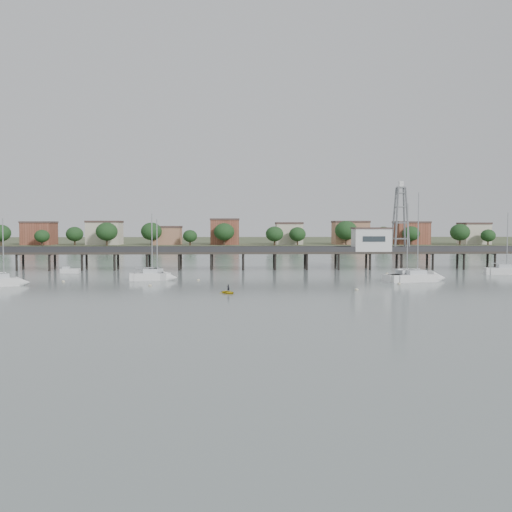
{
  "coord_description": "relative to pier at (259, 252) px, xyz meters",
  "views": [
    {
      "loc": [
        -4.88,
        -65.48,
        10.01
      ],
      "look_at": [
        -1.24,
        42.0,
        4.0
      ],
      "focal_mm": 40.0,
      "sensor_mm": 36.0,
      "label": 1
    }
  ],
  "objects": [
    {
      "name": "mooring_buoys",
      "position": [
        6.43,
        -28.16,
        -3.71
      ],
      "size": [
        85.33,
        28.2,
        0.39
      ],
      "color": "beige",
      "rests_on": "ground"
    },
    {
      "name": "sailboat_e",
      "position": [
        49.82,
        -13.92,
        -3.15
      ],
      "size": [
        8.05,
        3.32,
        12.95
      ],
      "rotation": [
        0.0,
        0.0,
        -0.14
      ],
      "color": "white",
      "rests_on": "ground"
    },
    {
      "name": "sailboat_c",
      "position": [
        26.04,
        -25.94,
        -3.16
      ],
      "size": [
        9.02,
        6.1,
        14.45
      ],
      "rotation": [
        0.0,
        0.0,
        0.45
      ],
      "color": "white",
      "rests_on": "ground"
    },
    {
      "name": "pier_building",
      "position": [
        25.0,
        0.0,
        2.87
      ],
      "size": [
        8.4,
        5.4,
        5.3
      ],
      "color": "silver",
      "rests_on": "ground"
    },
    {
      "name": "sailboat_f",
      "position": [
        -18.6,
        -23.1,
        -3.14
      ],
      "size": [
        7.1,
        4.06,
        11.42
      ],
      "rotation": [
        0.0,
        0.0,
        -0.32
      ],
      "color": "white",
      "rests_on": "ground"
    },
    {
      "name": "sailboat_d",
      "position": [
        27.96,
        -26.98,
        -3.17
      ],
      "size": [
        10.53,
        5.55,
        16.52
      ],
      "rotation": [
        0.0,
        0.0,
        0.27
      ],
      "color": "white",
      "rests_on": "ground"
    },
    {
      "name": "yellow_dinghy",
      "position": [
        -6.1,
        -43.43,
        -3.79
      ],
      "size": [
        1.92,
        1.54,
        2.71
      ],
      "primitive_type": "imported",
      "rotation": [
        0.0,
        0.0,
        0.59
      ],
      "color": "gold",
      "rests_on": "ground"
    },
    {
      "name": "dinghy_occupant",
      "position": [
        -6.1,
        -43.43,
        -3.79
      ],
      "size": [
        0.8,
        1.14,
        0.26
      ],
      "primitive_type": "imported",
      "rotation": [
        0.0,
        0.0,
        2.72
      ],
      "color": "black",
      "rests_on": "ground"
    },
    {
      "name": "lattice_tower",
      "position": [
        31.5,
        0.0,
        7.31
      ],
      "size": [
        3.2,
        3.2,
        15.5
      ],
      "color": "slate",
      "rests_on": "ground"
    },
    {
      "name": "ground_plane",
      "position": [
        0.0,
        -60.0,
        -3.79
      ],
      "size": [
        500.0,
        500.0,
        0.0
      ],
      "primitive_type": "plane",
      "color": "slate",
      "rests_on": "ground"
    },
    {
      "name": "sailboat_b",
      "position": [
        -19.28,
        -23.18,
        -3.15
      ],
      "size": [
        7.8,
        3.39,
        12.53
      ],
      "rotation": [
        0.0,
        0.0,
        0.16
      ],
      "color": "white",
      "rests_on": "ground"
    },
    {
      "name": "white_tender",
      "position": [
        -39.23,
        -7.53,
        -3.34
      ],
      "size": [
        3.81,
        1.6,
        1.48
      ],
      "rotation": [
        0.0,
        0.0,
        -0.0
      ],
      "color": "white",
      "rests_on": "ground"
    },
    {
      "name": "pier",
      "position": [
        0.0,
        0.0,
        0.0
      ],
      "size": [
        150.0,
        5.0,
        5.5
      ],
      "color": "#2D2823",
      "rests_on": "ground"
    },
    {
      "name": "sailboat_a",
      "position": [
        -41.95,
        -32.26,
        -3.14
      ],
      "size": [
        7.09,
        4.73,
        11.51
      ],
      "rotation": [
        0.0,
        0.0,
        0.44
      ],
      "color": "white",
      "rests_on": "ground"
    },
    {
      "name": "far_shore",
      "position": [
        0.36,
        179.58,
        -2.85
      ],
      "size": [
        500.0,
        170.0,
        10.4
      ],
      "color": "#475133",
      "rests_on": "ground"
    }
  ]
}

